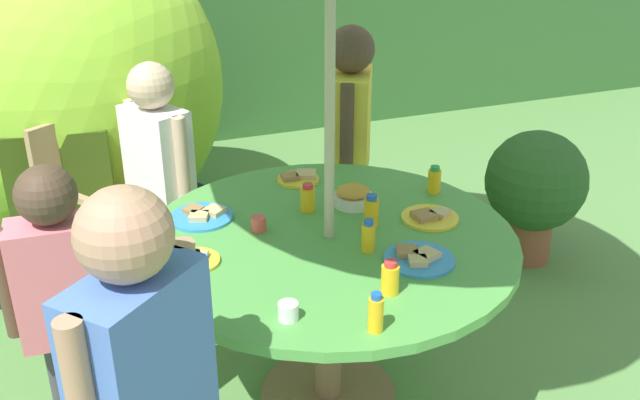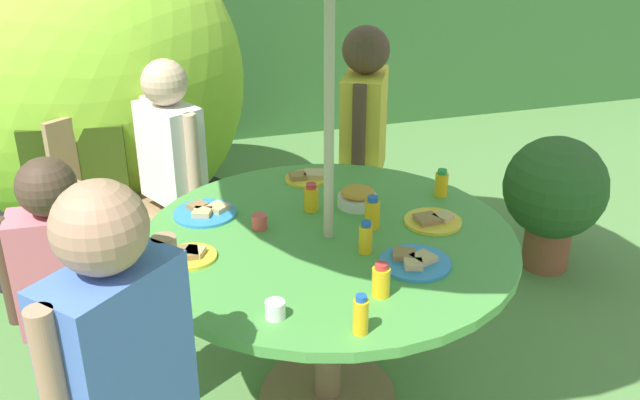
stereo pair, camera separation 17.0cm
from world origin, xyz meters
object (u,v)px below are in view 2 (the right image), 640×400
object	(u,v)px
plate_near_left	(307,177)
plate_near_right	(433,220)
juice_bottle_center_front	(366,238)
child_in_pink_shirt	(61,272)
cup_near	(259,222)
juice_bottle_spot_a	(381,281)
juice_bottle_mid_right	(312,198)
garden_table	(328,266)
child_in_yellow_shirt	(364,124)
wooden_chair	(121,193)
juice_bottle_center_back	(441,184)
potted_plant	(555,192)
plate_far_right	(205,212)
plate_back_edge	(415,261)
plate_mid_left	(190,255)
snack_bowl	(357,197)
child_in_white_shirt	(171,154)
dome_tent	(91,82)
child_in_blue_shirt	(119,358)
cup_far	(275,310)
juice_bottle_far_left	(361,315)
juice_bottle_front_edge	(372,213)

from	to	relation	value
plate_near_left	plate_near_right	bearing A→B (deg)	-56.48
juice_bottle_center_front	child_in_pink_shirt	bearing A→B (deg)	169.18
cup_near	juice_bottle_spot_a	bearing A→B (deg)	-64.25
plate_near_left	juice_bottle_mid_right	xyz separation A→B (m)	(-0.06, -0.29, 0.04)
garden_table	juice_bottle_center_front	distance (m)	0.25
juice_bottle_mid_right	child_in_yellow_shirt	bearing A→B (deg)	55.52
wooden_chair	child_in_yellow_shirt	bearing A→B (deg)	-42.64
plate_near_right	juice_bottle_center_back	world-z (taller)	juice_bottle_center_back
juice_bottle_mid_right	potted_plant	bearing A→B (deg)	17.38
plate_far_right	plate_near_right	bearing A→B (deg)	-21.39
garden_table	plate_near_right	size ratio (longest dim) A/B	6.31
juice_bottle_center_front	plate_back_edge	bearing A→B (deg)	-43.71
wooden_chair	plate_mid_left	world-z (taller)	wooden_chair
plate_mid_left	child_in_pink_shirt	bearing A→B (deg)	171.87
plate_near_left	plate_mid_left	bearing A→B (deg)	-136.99
child_in_pink_shirt	snack_bowl	xyz separation A→B (m)	(1.13, 0.17, 0.05)
garden_table	potted_plant	world-z (taller)	garden_table
child_in_white_shirt	juice_bottle_center_back	bearing A→B (deg)	27.67
dome_tent	snack_bowl	world-z (taller)	dome_tent
child_in_blue_shirt	plate_near_left	xyz separation A→B (m)	(0.83, 1.19, -0.10)
child_in_yellow_shirt	plate_mid_left	bearing A→B (deg)	-19.75
plate_near_right	juice_bottle_mid_right	bearing A→B (deg)	149.63
potted_plant	snack_bowl	bearing A→B (deg)	-159.66
plate_near_left	plate_far_right	world-z (taller)	same
child_in_white_shirt	juice_bottle_center_front	xyz separation A→B (m)	(0.56, -1.08, 0.03)
wooden_chair	cup_near	xyz separation A→B (m)	(0.49, -0.93, 0.23)
child_in_yellow_shirt	wooden_chair	bearing A→B (deg)	-71.43
wooden_chair	cup_far	world-z (taller)	wooden_chair
potted_plant	plate_near_right	distance (m)	1.29
juice_bottle_far_left	juice_bottle_center_back	world-z (taller)	juice_bottle_far_left
juice_bottle_center_front	juice_bottle_spot_a	world-z (taller)	juice_bottle_center_front
garden_table	juice_bottle_mid_right	distance (m)	0.29
child_in_pink_shirt	child_in_blue_shirt	xyz separation A→B (m)	(0.17, -0.72, 0.13)
potted_plant	child_in_white_shirt	distance (m)	1.97
plate_far_right	juice_bottle_center_back	world-z (taller)	juice_bottle_center_back
child_in_yellow_shirt	child_in_pink_shirt	bearing A→B (deg)	-31.77
child_in_white_shirt	cup_far	xyz separation A→B (m)	(0.16, -1.38, 0.00)
wooden_chair	plate_far_right	world-z (taller)	wooden_chair
plate_back_edge	juice_bottle_spot_a	size ratio (longest dim) A/B	2.12
potted_plant	juice_bottle_center_front	distance (m)	1.63
plate_far_right	juice_bottle_front_edge	distance (m)	0.65
juice_bottle_mid_right	plate_near_right	bearing A→B (deg)	-30.37
dome_tent	juice_bottle_front_edge	size ratio (longest dim) A/B	15.36
garden_table	juice_bottle_mid_right	bearing A→B (deg)	89.02
wooden_chair	juice_bottle_center_back	world-z (taller)	wooden_chair
juice_bottle_far_left	wooden_chair	bearing A→B (deg)	110.78
plate_near_left	cup_near	world-z (taller)	cup_near
child_in_yellow_shirt	plate_near_left	xyz separation A→B (m)	(-0.39, -0.37, -0.08)
potted_plant	plate_mid_left	distance (m)	2.10
garden_table	juice_bottle_far_left	distance (m)	0.63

